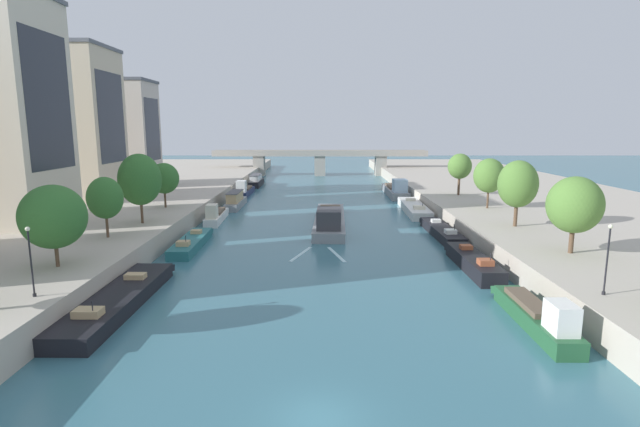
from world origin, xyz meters
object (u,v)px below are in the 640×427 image
moored_boat_left_downstream (236,201)px  moored_boat_right_lone (473,262)px  barge_midriver (330,219)px  moored_boat_left_near (245,190)px  tree_left_past_mid (54,217)px  moored_boat_left_end (192,242)px  lamppost_right_bank (608,257)px  bridge_far (320,160)px  lamppost_left_bank (31,259)px  tree_left_end_of_row (164,178)px  tree_right_far (518,184)px  moored_boat_left_midway (216,215)px  moored_boat_left_gap_after (256,181)px  moored_boat_right_end (537,315)px  tree_left_third (105,198)px  moored_boat_right_second (396,190)px  moored_boat_left_far (120,299)px  tree_right_midway (489,176)px  tree_right_end_of_row (575,205)px  tree_right_second (460,166)px  tree_left_second (140,180)px  moored_boat_right_upstream (441,231)px  moored_boat_right_downstream (414,208)px

moored_boat_left_downstream → moored_boat_right_lone: (27.49, -34.43, -0.39)m
barge_midriver → moored_boat_left_near: (-15.52, 29.30, -0.06)m
tree_left_past_mid → barge_midriver: bearing=50.6°
barge_midriver → tree_left_past_mid: 33.97m
moored_boat_left_end → tree_left_past_mid: size_ratio=1.97×
barge_midriver → lamppost_right_bank: lamppost_right_bank is taller
lamppost_right_bank → bridge_far: (-18.10, 99.38, -0.57)m
moored_boat_left_downstream → lamppost_left_bank: bearing=-95.3°
tree_left_end_of_row → tree_right_far: bearing=-16.6°
moored_boat_left_midway → moored_boat_left_gap_after: size_ratio=0.96×
moored_boat_right_end → lamppost_left_bank: 32.17m
moored_boat_left_downstream → tree_left_past_mid: size_ratio=1.75×
moored_boat_right_end → lamppost_left_bank: size_ratio=2.45×
tree_left_third → tree_left_end_of_row: bearing=89.8°
moored_boat_right_second → moored_boat_right_end: bearing=-90.3°
tree_left_third → moored_boat_left_far: bearing=-64.2°
tree_right_far → tree_right_midway: tree_right_far is taller
tree_right_end_of_row → tree_right_far: 11.24m
moored_boat_left_far → moored_boat_left_downstream: 43.92m
moored_boat_left_downstream → tree_right_far: size_ratio=1.56×
moored_boat_left_far → tree_right_end_of_row: (35.69, 6.68, 5.79)m
barge_midriver → tree_right_second: (20.42, 13.65, 5.74)m
barge_midriver → tree_right_second: bearing=33.8°
bridge_far → moored_boat_right_end: bearing=-82.0°
moored_boat_left_far → moored_boat_right_second: moored_boat_right_second is taller
tree_left_second → bridge_far: bearing=75.5°
lamppost_left_bank → bridge_far: size_ratio=0.08×
moored_boat_left_far → lamppost_left_bank: bearing=-131.0°
tree_right_far → moored_boat_left_near: bearing=131.4°
barge_midriver → moored_boat_right_second: moored_boat_right_second is taller
moored_boat_left_far → moored_boat_left_end: 17.72m
moored_boat_left_midway → tree_right_end_of_row: 43.95m
moored_boat_left_end → moored_boat_right_second: size_ratio=0.73×
moored_boat_left_end → moored_boat_right_end: moored_boat_right_end is taller
tree_left_past_mid → tree_left_second: (0.36, 17.05, 0.97)m
moored_boat_left_end → tree_right_end_of_row: 37.23m
moored_boat_left_midway → tree_right_far: (35.16, -14.16, 5.95)m
barge_midriver → moored_boat_left_downstream: (-14.83, 15.36, 0.11)m
moored_boat_right_end → moored_boat_right_lone: (-0.03, 13.21, -0.17)m
moored_boat_right_second → barge_midriver: bearing=-114.2°
tree_left_end_of_row → tree_right_second: 43.78m
tree_left_past_mid → tree_left_second: tree_left_second is taller
moored_boat_left_midway → tree_right_far: tree_right_far is taller
moored_boat_left_downstream → tree_right_far: bearing=-37.0°
tree_left_second → bridge_far: size_ratio=0.14×
moored_boat_right_end → moored_boat_right_second: moored_boat_right_second is taller
moored_boat_right_upstream → moored_boat_right_downstream: 16.60m
moored_boat_left_gap_after → tree_right_midway: tree_right_midway is taller
tree_left_second → moored_boat_right_end: bearing=-34.8°
moored_boat_left_far → tree_right_second: 55.87m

